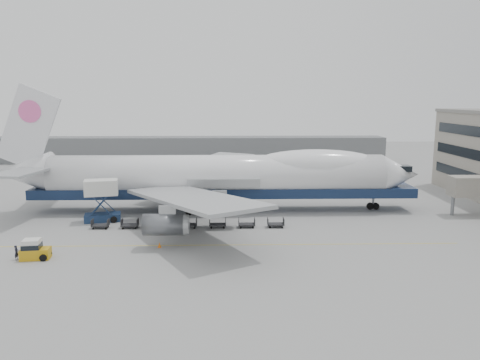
{
  "coord_description": "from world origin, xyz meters",
  "views": [
    {
      "loc": [
        1.77,
        -60.86,
        17.7
      ],
      "look_at": [
        3.41,
        6.0,
        5.96
      ],
      "focal_mm": 35.0,
      "sensor_mm": 36.0,
      "label": 1
    }
  ],
  "objects_px": {
    "airliner": "(222,176)",
    "ground_worker": "(16,253)",
    "baggage_tug": "(34,250)",
    "catering_truck": "(102,198)"
  },
  "relations": [
    {
      "from": "airliner",
      "to": "baggage_tug",
      "type": "relative_size",
      "value": 20.46
    },
    {
      "from": "airliner",
      "to": "catering_truck",
      "type": "xyz_separation_m",
      "value": [
        -17.28,
        -6.23,
        -2.18
      ]
    },
    {
      "from": "airliner",
      "to": "ground_worker",
      "type": "relative_size",
      "value": 40.75
    },
    {
      "from": "airliner",
      "to": "baggage_tug",
      "type": "distance_m",
      "value": 30.84
    },
    {
      "from": "airliner",
      "to": "ground_worker",
      "type": "xyz_separation_m",
      "value": [
        -22.44,
        -22.69,
        -4.8
      ]
    },
    {
      "from": "catering_truck",
      "to": "baggage_tug",
      "type": "height_order",
      "value": "catering_truck"
    },
    {
      "from": "airliner",
      "to": "baggage_tug",
      "type": "height_order",
      "value": "airliner"
    },
    {
      "from": "airliner",
      "to": "catering_truck",
      "type": "bearing_deg",
      "value": -160.18
    },
    {
      "from": "baggage_tug",
      "to": "ground_worker",
      "type": "distance_m",
      "value": 1.89
    },
    {
      "from": "airliner",
      "to": "ground_worker",
      "type": "height_order",
      "value": "airliner"
    }
  ]
}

